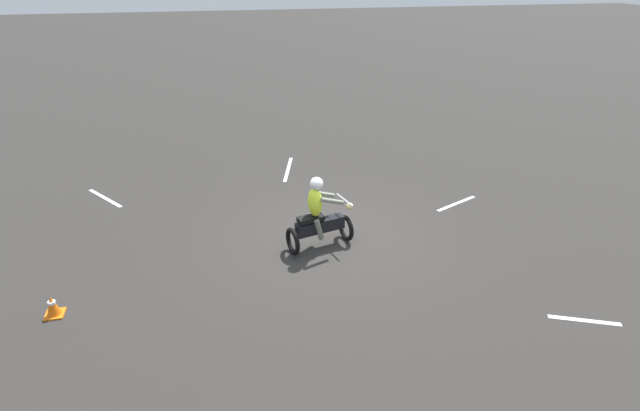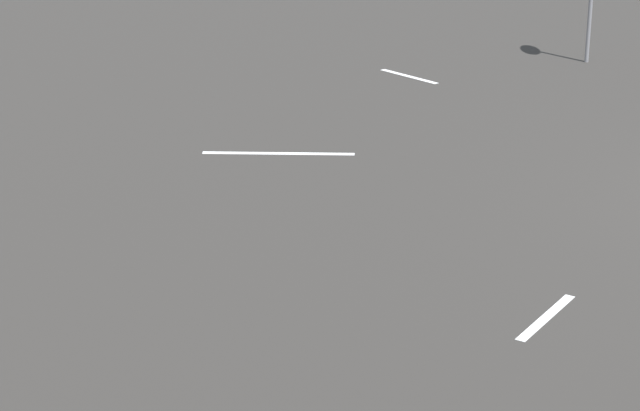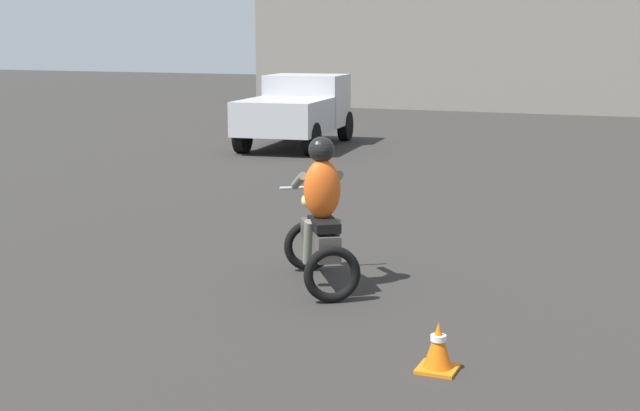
{
  "view_description": "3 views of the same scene",
  "coord_description": "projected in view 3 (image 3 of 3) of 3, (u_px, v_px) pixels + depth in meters",
  "views": [
    {
      "loc": [
        2.36,
        9.51,
        5.64
      ],
      "look_at": [
        0.27,
        0.27,
        1.0
      ],
      "focal_mm": 28.0,
      "sensor_mm": 36.0,
      "label": 1
    },
    {
      "loc": [
        -14.68,
        4.14,
        5.03
      ],
      "look_at": [
        -3.39,
        5.99,
        0.9
      ],
      "focal_mm": 70.0,
      "sensor_mm": 36.0,
      "label": 2
    },
    {
      "loc": [
        -3.42,
        2.94,
        2.72
      ],
      "look_at": [
        -7.05,
        11.71,
        0.9
      ],
      "focal_mm": 50.0,
      "sensor_mm": 36.0,
      "label": 3
    }
  ],
  "objects": [
    {
      "name": "motorcycle_rider_background",
      "position": [
        321.0,
        222.0,
        9.66
      ],
      "size": [
        1.27,
        1.5,
        1.66
      ],
      "rotation": [
        0.0,
        0.0,
        0.59
      ],
      "color": "black",
      "rests_on": "ground"
    },
    {
      "name": "pickup_truck",
      "position": [
        297.0,
        109.0,
        21.98
      ],
      "size": [
        2.39,
        4.32,
        1.73
      ],
      "rotation": [
        0.0,
        0.0,
        0.11
      ],
      "color": "black",
      "rests_on": "ground"
    },
    {
      "name": "traffic_cone_mid_center",
      "position": [
        438.0,
        347.0,
        7.3
      ],
      "size": [
        0.32,
        0.32,
        0.42
      ],
      "color": "orange",
      "rests_on": "ground"
    }
  ]
}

